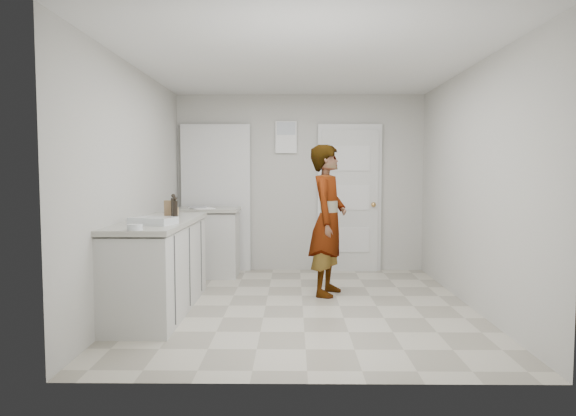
{
  "coord_description": "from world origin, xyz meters",
  "views": [
    {
      "loc": [
        -0.1,
        -5.32,
        1.41
      ],
      "look_at": [
        -0.16,
        0.4,
        1.01
      ],
      "focal_mm": 32.0,
      "sensor_mm": 36.0,
      "label": 1
    }
  ],
  "objects_px": {
    "baking_dish": "(153,221)",
    "egg_bowl": "(135,227)",
    "person": "(328,220)",
    "oil_cruet_a": "(175,207)",
    "spice_jar": "(176,211)",
    "cake_mix_box": "(169,208)",
    "oil_cruet_b": "(173,205)"
  },
  "relations": [
    {
      "from": "cake_mix_box",
      "to": "person",
      "type": "bearing_deg",
      "value": 13.54
    },
    {
      "from": "baking_dish",
      "to": "egg_bowl",
      "type": "bearing_deg",
      "value": -92.91
    },
    {
      "from": "cake_mix_box",
      "to": "baking_dish",
      "type": "height_order",
      "value": "cake_mix_box"
    },
    {
      "from": "spice_jar",
      "to": "oil_cruet_a",
      "type": "bearing_deg",
      "value": -79.28
    },
    {
      "from": "person",
      "to": "cake_mix_box",
      "type": "xyz_separation_m",
      "value": [
        -1.78,
        -0.18,
        0.15
      ]
    },
    {
      "from": "cake_mix_box",
      "to": "oil_cruet_a",
      "type": "xyz_separation_m",
      "value": [
        0.11,
        -0.2,
        0.02
      ]
    },
    {
      "from": "oil_cruet_b",
      "to": "egg_bowl",
      "type": "distance_m",
      "value": 1.4
    },
    {
      "from": "baking_dish",
      "to": "egg_bowl",
      "type": "relative_size",
      "value": 3.44
    },
    {
      "from": "baking_dish",
      "to": "egg_bowl",
      "type": "height_order",
      "value": "baking_dish"
    },
    {
      "from": "person",
      "to": "oil_cruet_a",
      "type": "height_order",
      "value": "person"
    },
    {
      "from": "cake_mix_box",
      "to": "baking_dish",
      "type": "xyz_separation_m",
      "value": [
        0.09,
        -0.97,
        -0.05
      ]
    },
    {
      "from": "cake_mix_box",
      "to": "spice_jar",
      "type": "height_order",
      "value": "cake_mix_box"
    },
    {
      "from": "oil_cruet_a",
      "to": "oil_cruet_b",
      "type": "xyz_separation_m",
      "value": [
        -0.05,
        0.16,
        0.01
      ]
    },
    {
      "from": "oil_cruet_b",
      "to": "egg_bowl",
      "type": "bearing_deg",
      "value": -89.87
    },
    {
      "from": "spice_jar",
      "to": "cake_mix_box",
      "type": "bearing_deg",
      "value": -109.47
    },
    {
      "from": "oil_cruet_b",
      "to": "baking_dish",
      "type": "relative_size",
      "value": 0.55
    },
    {
      "from": "cake_mix_box",
      "to": "egg_bowl",
      "type": "bearing_deg",
      "value": -79.72
    },
    {
      "from": "spice_jar",
      "to": "baking_dish",
      "type": "bearing_deg",
      "value": -88.0
    },
    {
      "from": "spice_jar",
      "to": "egg_bowl",
      "type": "height_order",
      "value": "spice_jar"
    },
    {
      "from": "cake_mix_box",
      "to": "baking_dish",
      "type": "distance_m",
      "value": 0.97
    },
    {
      "from": "person",
      "to": "oil_cruet_b",
      "type": "relative_size",
      "value": 7.04
    },
    {
      "from": "person",
      "to": "baking_dish",
      "type": "relative_size",
      "value": 3.9
    },
    {
      "from": "oil_cruet_b",
      "to": "egg_bowl",
      "type": "xyz_separation_m",
      "value": [
        0.0,
        -1.4,
        -0.09
      ]
    },
    {
      "from": "cake_mix_box",
      "to": "egg_bowl",
      "type": "xyz_separation_m",
      "value": [
        0.06,
        -1.44,
        -0.06
      ]
    },
    {
      "from": "person",
      "to": "spice_jar",
      "type": "xyz_separation_m",
      "value": [
        -1.73,
        -0.04,
        0.11
      ]
    },
    {
      "from": "baking_dish",
      "to": "egg_bowl",
      "type": "xyz_separation_m",
      "value": [
        -0.02,
        -0.48,
        -0.01
      ]
    },
    {
      "from": "oil_cruet_a",
      "to": "baking_dish",
      "type": "relative_size",
      "value": 0.51
    },
    {
      "from": "cake_mix_box",
      "to": "oil_cruet_b",
      "type": "relative_size",
      "value": 0.69
    },
    {
      "from": "spice_jar",
      "to": "oil_cruet_a",
      "type": "relative_size",
      "value": 0.37
    },
    {
      "from": "person",
      "to": "oil_cruet_a",
      "type": "xyz_separation_m",
      "value": [
        -1.66,
        -0.38,
        0.17
      ]
    },
    {
      "from": "person",
      "to": "oil_cruet_b",
      "type": "distance_m",
      "value": 1.74
    },
    {
      "from": "person",
      "to": "cake_mix_box",
      "type": "bearing_deg",
      "value": 113.24
    }
  ]
}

